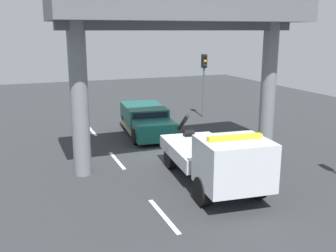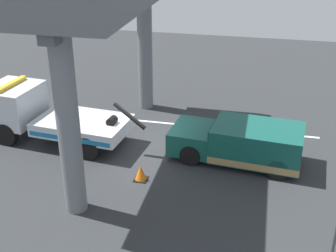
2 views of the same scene
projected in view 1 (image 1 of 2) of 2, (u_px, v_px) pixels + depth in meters
ground_plane at (172, 155)px, 19.21m from camera, size 60.00×40.00×0.10m
lane_stripe_west at (92, 130)px, 23.63m from camera, size 2.60×0.16×0.01m
lane_stripe_mid at (117, 160)px, 18.21m from camera, size 2.60×0.16×0.01m
lane_stripe_east at (164, 216)px, 12.79m from camera, size 2.60×0.16×0.01m
tow_truck_white at (217, 158)px, 14.70m from camera, size 7.34×2.97×2.46m
towed_van_green at (146, 121)px, 22.65m from camera, size 5.38×2.67×1.58m
overpass_structure at (183, 22)px, 16.66m from camera, size 3.60×11.01×7.19m
traffic_light_near at (204, 72)px, 26.62m from camera, size 0.39×0.32×4.28m
traffic_cone_orange at (210, 141)px, 20.36m from camera, size 0.50×0.50×0.60m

